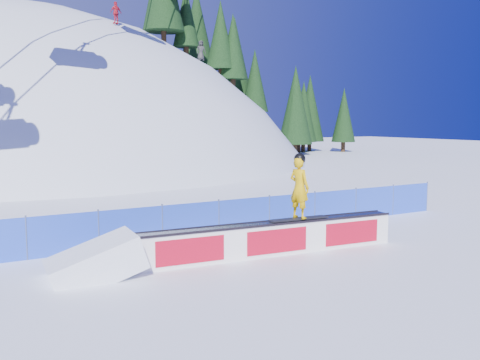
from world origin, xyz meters
TOP-DOWN VIEW (x-y plane):
  - ground at (0.00, 0.00)m, footprint 160.00×160.00m
  - snow_hill at (0.00, 42.00)m, footprint 64.00×64.00m
  - treeline at (23.56, 41.34)m, footprint 24.48×11.51m
  - safety_fence at (0.00, 4.50)m, footprint 22.05×0.05m
  - rail_box at (1.21, 1.58)m, footprint 8.04×1.18m
  - snow_ramp at (-3.79, 1.97)m, footprint 2.49×1.67m
  - snowboarder at (2.08, 1.51)m, footprint 1.88×0.75m
  - distant_skiers at (1.20, 30.55)m, footprint 18.75×6.85m

SIDE VIEW (x-z plane):
  - snow_hill at x=0.00m, z-range -50.00..14.00m
  - ground at x=0.00m, z-range 0.00..0.00m
  - snow_ramp at x=-3.79m, z-range -0.74..0.74m
  - rail_box at x=1.21m, z-range -0.01..0.96m
  - safety_fence at x=0.00m, z-range -0.05..1.25m
  - snowboarder at x=2.08m, z-range 0.95..2.89m
  - treeline at x=23.56m, z-range -1.15..20.37m
  - distant_skiers at x=1.20m, z-range 8.99..14.31m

